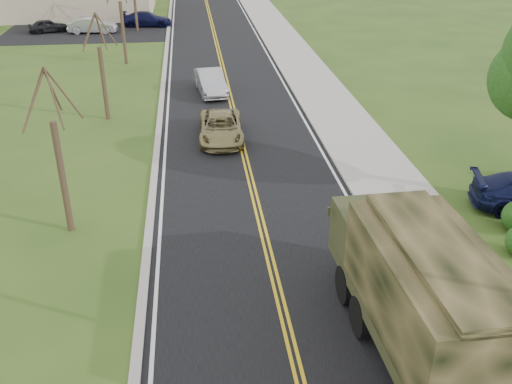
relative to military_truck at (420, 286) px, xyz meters
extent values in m
cube|color=black|center=(-3.14, 37.54, -2.12)|extent=(8.00, 120.00, 0.01)
cube|color=#9E998E|center=(1.01, 37.54, -2.07)|extent=(0.30, 120.00, 0.12)
cube|color=#9E998E|center=(2.76, 37.54, -2.08)|extent=(3.20, 120.00, 0.10)
cube|color=#9E998E|center=(-7.29, 37.54, -2.08)|extent=(0.30, 120.00, 0.10)
cylinder|color=#38281C|center=(-10.14, 7.54, -0.03)|extent=(0.24, 0.24, 4.20)
cylinder|color=#38281C|center=(-9.66, 7.67, 3.00)|extent=(1.01, 0.33, 1.90)
cylinder|color=#38281C|center=(-10.10, 8.16, 2.92)|extent=(0.13, 1.29, 1.74)
cylinder|color=#38281C|center=(-10.60, 7.72, 3.00)|extent=(0.98, 0.43, 1.90)
cylinder|color=#38281C|center=(-10.52, 7.06, 2.92)|extent=(0.79, 1.05, 1.77)
cylinder|color=#38281C|center=(-9.87, 7.13, 3.00)|extent=(0.58, 0.90, 1.90)
cylinder|color=#38281C|center=(-10.14, 19.54, -0.15)|extent=(0.24, 0.24, 3.96)
cylinder|color=#38281C|center=(-9.69, 19.66, 2.71)|extent=(0.96, 0.32, 1.79)
cylinder|color=#38281C|center=(-10.10, 20.12, 2.63)|extent=(0.12, 1.22, 1.65)
cylinder|color=#38281C|center=(-10.57, 19.71, 2.71)|extent=(0.93, 0.41, 1.79)
cylinder|color=#38281C|center=(-10.50, 19.09, 2.63)|extent=(0.75, 0.99, 1.67)
cylinder|color=#38281C|center=(-9.88, 19.15, 2.71)|extent=(0.55, 0.85, 1.80)
cylinder|color=#38281C|center=(-10.14, 31.54, 0.09)|extent=(0.24, 0.24, 4.44)
cylinder|color=#38281C|center=(-10.14, 43.54, -0.09)|extent=(0.24, 0.24, 4.08)
cube|color=black|center=(-13.14, 43.54, -2.12)|extent=(18.00, 10.00, 0.02)
cylinder|color=black|center=(-1.13, 0.83, -1.55)|extent=(0.40, 1.17, 1.16)
cylinder|color=black|center=(1.08, 0.90, -1.55)|extent=(0.40, 1.17, 1.16)
cylinder|color=black|center=(-1.18, 2.30, -1.55)|extent=(0.40, 1.17, 1.16)
cylinder|color=black|center=(1.03, 2.37, -1.55)|extent=(0.40, 1.17, 1.16)
cube|color=#34381E|center=(-0.01, 0.23, -1.02)|extent=(2.76, 7.45, 0.37)
cube|color=#34381E|center=(-0.09, 2.92, -0.13)|extent=(2.59, 2.08, 1.47)
cube|color=black|center=(-0.12, 3.86, 0.09)|extent=(2.32, 0.16, 0.74)
cube|color=#34381E|center=(0.02, -0.66, -0.76)|extent=(2.81, 5.66, 0.16)
cube|color=black|center=(0.02, -0.66, 0.35)|extent=(2.81, 5.66, 2.11)
cube|color=black|center=(0.02, -0.66, 1.45)|extent=(1.86, 5.63, 0.26)
imported|color=#8D804F|center=(-4.10, 15.78, -1.48)|extent=(2.30, 4.72, 1.29)
imported|color=#AAAAAF|center=(-4.25, 23.53, -1.41)|extent=(2.04, 4.49, 1.43)
imported|color=black|center=(-18.12, 43.68, -1.54)|extent=(3.71, 2.39, 1.18)
imported|color=#B6B6BB|center=(-14.06, 42.94, -1.42)|extent=(4.36, 1.71, 1.42)
imported|color=black|center=(-9.30, 45.51, -1.45)|extent=(4.82, 2.30, 1.35)
camera|label=1|loc=(-5.48, -11.15, 8.69)|focal=40.00mm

